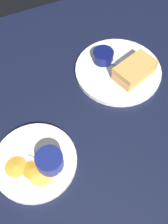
{
  "coord_description": "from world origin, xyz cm",
  "views": [
    {
      "loc": [
        25.25,
        36.36,
        66.41
      ],
      "look_at": [
        8.1,
        0.25,
        3.0
      ],
      "focal_mm": 41.79,
      "sensor_mm": 36.0,
      "label": 1
    }
  ],
  "objects_px": {
    "plate_sandwich_main": "(118,70)",
    "sandwich_half_near": "(134,70)",
    "ramekin_dark_sauce": "(103,56)",
    "spoon_by_dark_ramekin": "(118,64)",
    "plate_chips_companion": "(35,161)",
    "spoon_by_gravy_ramekin": "(50,168)",
    "ramekin_light_gravy": "(49,161)"
  },
  "relations": [
    {
      "from": "plate_chips_companion",
      "to": "spoon_by_gravy_ramekin",
      "type": "relative_size",
      "value": 2.55
    },
    {
      "from": "spoon_by_dark_ramekin",
      "to": "ramekin_light_gravy",
      "type": "height_order",
      "value": "ramekin_light_gravy"
    },
    {
      "from": "sandwich_half_near",
      "to": "plate_chips_companion",
      "type": "relative_size",
      "value": 0.66
    },
    {
      "from": "spoon_by_gravy_ramekin",
      "to": "ramekin_light_gravy",
      "type": "bearing_deg",
      "value": -114.29
    },
    {
      "from": "sandwich_half_near",
      "to": "plate_sandwich_main",
      "type": "bearing_deg",
      "value": -55.43
    },
    {
      "from": "plate_sandwich_main",
      "to": "plate_chips_companion",
      "type": "distance_m",
      "value": 0.4
    },
    {
      "from": "plate_sandwich_main",
      "to": "ramekin_dark_sauce",
      "type": "bearing_deg",
      "value": -64.43
    },
    {
      "from": "spoon_by_dark_ramekin",
      "to": "ramekin_light_gravy",
      "type": "bearing_deg",
      "value": 34.49
    },
    {
      "from": "plate_sandwich_main",
      "to": "ramekin_light_gravy",
      "type": "distance_m",
      "value": 0.39
    },
    {
      "from": "plate_sandwich_main",
      "to": "ramekin_dark_sauce",
      "type": "xyz_separation_m",
      "value": [
        0.03,
        -0.06,
        0.03
      ]
    },
    {
      "from": "sandwich_half_near",
      "to": "ramekin_light_gravy",
      "type": "distance_m",
      "value": 0.39
    },
    {
      "from": "spoon_by_dark_ramekin",
      "to": "spoon_by_gravy_ramekin",
      "type": "distance_m",
      "value": 0.41
    },
    {
      "from": "plate_sandwich_main",
      "to": "sandwich_half_near",
      "type": "distance_m",
      "value": 0.06
    },
    {
      "from": "spoon_by_gravy_ramekin",
      "to": "ramekin_dark_sauce",
      "type": "bearing_deg",
      "value": -137.03
    },
    {
      "from": "plate_sandwich_main",
      "to": "spoon_by_gravy_ramekin",
      "type": "distance_m",
      "value": 0.39
    },
    {
      "from": "sandwich_half_near",
      "to": "spoon_by_dark_ramekin",
      "type": "distance_m",
      "value": 0.07
    },
    {
      "from": "plate_sandwich_main",
      "to": "spoon_by_dark_ramekin",
      "type": "height_order",
      "value": "spoon_by_dark_ramekin"
    },
    {
      "from": "plate_sandwich_main",
      "to": "ramekin_light_gravy",
      "type": "relative_size",
      "value": 3.96
    },
    {
      "from": "plate_sandwich_main",
      "to": "sandwich_half_near",
      "type": "xyz_separation_m",
      "value": [
        -0.03,
        0.04,
        0.03
      ]
    },
    {
      "from": "spoon_by_gravy_ramekin",
      "to": "plate_chips_companion",
      "type": "bearing_deg",
      "value": -52.99
    },
    {
      "from": "spoon_by_dark_ramekin",
      "to": "sandwich_half_near",
      "type": "bearing_deg",
      "value": 109.48
    },
    {
      "from": "plate_sandwich_main",
      "to": "spoon_by_gravy_ramekin",
      "type": "bearing_deg",
      "value": 34.11
    },
    {
      "from": "ramekin_dark_sauce",
      "to": "plate_chips_companion",
      "type": "bearing_deg",
      "value": 36.25
    },
    {
      "from": "plate_sandwich_main",
      "to": "sandwich_half_near",
      "type": "bearing_deg",
      "value": 124.57
    },
    {
      "from": "sandwich_half_near",
      "to": "spoon_by_dark_ramekin",
      "type": "height_order",
      "value": "sandwich_half_near"
    },
    {
      "from": "spoon_by_dark_ramekin",
      "to": "spoon_by_gravy_ramekin",
      "type": "height_order",
      "value": "same"
    },
    {
      "from": "ramekin_dark_sauce",
      "to": "ramekin_light_gravy",
      "type": "distance_m",
      "value": 0.4
    },
    {
      "from": "plate_sandwich_main",
      "to": "spoon_by_gravy_ramekin",
      "type": "xyz_separation_m",
      "value": [
        0.33,
        0.22,
        0.01
      ]
    },
    {
      "from": "sandwich_half_near",
      "to": "ramekin_dark_sauce",
      "type": "height_order",
      "value": "sandwich_half_near"
    },
    {
      "from": "plate_sandwich_main",
      "to": "ramekin_dark_sauce",
      "type": "height_order",
      "value": "ramekin_dark_sauce"
    },
    {
      "from": "plate_sandwich_main",
      "to": "ramekin_light_gravy",
      "type": "bearing_deg",
      "value": 33.23
    },
    {
      "from": "spoon_by_dark_ramekin",
      "to": "spoon_by_gravy_ramekin",
      "type": "bearing_deg",
      "value": 35.3
    }
  ]
}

